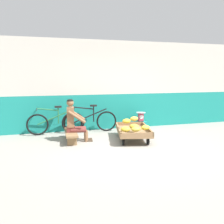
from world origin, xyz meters
TOP-DOWN VIEW (x-y plane):
  - ground_plane at (0.00, 0.00)m, footprint 80.00×80.00m
  - back_wall at (0.00, 2.64)m, footprint 16.00×0.30m
  - banana_cart at (0.24, 1.00)m, footprint 1.13×1.59m
  - banana_pile at (0.15, 0.71)m, footprint 0.83×0.93m
  - low_bench at (-1.42, 1.29)m, footprint 0.35×1.11m
  - vendor_seated at (-1.33, 1.28)m, footprint 0.71×0.53m
  - plastic_crate at (0.88, 1.97)m, footprint 0.36×0.28m
  - weighing_scale at (0.88, 1.97)m, footprint 0.30×0.30m
  - bicycle_near_left at (-1.78, 2.23)m, footprint 1.66×0.48m
  - bicycle_far_left at (-0.71, 2.23)m, footprint 1.66×0.48m
  - shopping_bag at (0.74, 1.55)m, footprint 0.18×0.12m

SIDE VIEW (x-z plane):
  - ground_plane at x=0.00m, z-range 0.00..0.00m
  - shopping_bag at x=0.74m, z-range 0.00..0.24m
  - plastic_crate at x=0.88m, z-range 0.00..0.30m
  - low_bench at x=-1.42m, z-range 0.06..0.33m
  - banana_cart at x=0.24m, z-range 0.06..0.42m
  - bicycle_near_left at x=-1.78m, z-range -0.08..0.78m
  - bicycle_far_left at x=-0.71m, z-range -0.08..0.78m
  - weighing_scale at x=0.88m, z-range 0.31..0.60m
  - banana_pile at x=0.15m, z-range 0.34..0.60m
  - vendor_seated at x=-1.33m, z-range 0.00..1.14m
  - back_wall at x=0.00m, z-range 0.00..2.86m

